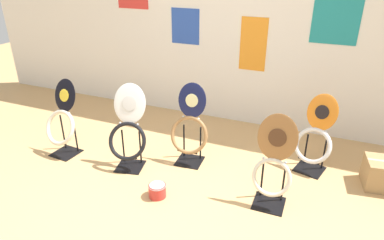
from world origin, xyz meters
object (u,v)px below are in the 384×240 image
object	(u,v)px
toilet_seat_display_woodgrain	(273,166)
toilet_seat_display_orange_sun	(315,137)
toilet_seat_display_white_plain	(128,131)
paint_can	(157,190)
toilet_seat_display_jazz_black	(62,123)
toilet_seat_display_navy_moon	(190,129)

from	to	relation	value
toilet_seat_display_woodgrain	toilet_seat_display_orange_sun	bearing A→B (deg)	68.58
toilet_seat_display_white_plain	paint_can	world-z (taller)	toilet_seat_display_white_plain
toilet_seat_display_jazz_black	paint_can	bearing A→B (deg)	-12.63
toilet_seat_display_white_plain	toilet_seat_display_orange_sun	bearing A→B (deg)	20.91
toilet_seat_display_woodgrain	toilet_seat_display_white_plain	world-z (taller)	toilet_seat_display_white_plain
toilet_seat_display_orange_sun	paint_can	xyz separation A→B (m)	(-1.30, -1.07, -0.31)
toilet_seat_display_woodgrain	toilet_seat_display_jazz_black	distance (m)	2.37
toilet_seat_display_white_plain	toilet_seat_display_jazz_black	world-z (taller)	toilet_seat_display_white_plain
toilet_seat_display_white_plain	toilet_seat_display_orange_sun	world-z (taller)	toilet_seat_display_white_plain
toilet_seat_display_white_plain	toilet_seat_display_jazz_black	xyz separation A→B (m)	(-0.84, -0.07, -0.03)
toilet_seat_display_orange_sun	toilet_seat_display_jazz_black	bearing A→B (deg)	-164.01
toilet_seat_display_woodgrain	toilet_seat_display_jazz_black	world-z (taller)	toilet_seat_display_woodgrain
toilet_seat_display_white_plain	toilet_seat_display_orange_sun	size ratio (longest dim) A/B	1.09
toilet_seat_display_white_plain	toilet_seat_display_jazz_black	distance (m)	0.84
toilet_seat_display_orange_sun	paint_can	distance (m)	1.71
toilet_seat_display_navy_moon	toilet_seat_display_orange_sun	xyz separation A→B (m)	(1.27, 0.37, -0.02)
toilet_seat_display_jazz_black	toilet_seat_display_navy_moon	bearing A→B (deg)	15.74
toilet_seat_display_woodgrain	paint_can	distance (m)	1.11
toilet_seat_display_jazz_black	toilet_seat_display_orange_sun	xyz separation A→B (m)	(2.67, 0.76, -0.01)
toilet_seat_display_navy_moon	toilet_seat_display_white_plain	bearing A→B (deg)	-149.69
toilet_seat_display_woodgrain	toilet_seat_display_navy_moon	bearing A→B (deg)	158.40
toilet_seat_display_woodgrain	toilet_seat_display_navy_moon	size ratio (longest dim) A/B	0.98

